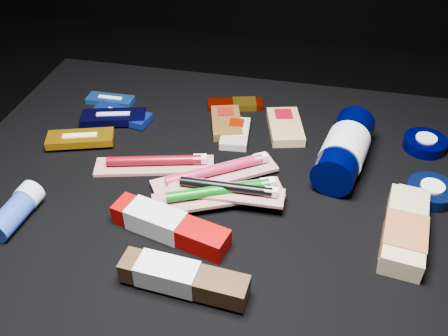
% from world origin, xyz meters
% --- Properties ---
extents(ground, '(3.00, 3.00, 0.00)m').
position_xyz_m(ground, '(0.00, 0.00, 0.00)').
color(ground, black).
rests_on(ground, ground).
extents(cloth_table, '(0.98, 0.78, 0.40)m').
position_xyz_m(cloth_table, '(0.00, 0.00, 0.20)').
color(cloth_table, black).
rests_on(cloth_table, ground).
extents(luna_bar_0, '(0.11, 0.04, 0.01)m').
position_xyz_m(luna_bar_0, '(-0.29, 0.21, 0.41)').
color(luna_bar_0, blue).
rests_on(luna_bar_0, cloth_table).
extents(luna_bar_1, '(0.14, 0.07, 0.02)m').
position_xyz_m(luna_bar_1, '(-0.24, 0.15, 0.41)').
color(luna_bar_1, '#1732B3').
rests_on(luna_bar_1, cloth_table).
extents(luna_bar_2, '(0.14, 0.08, 0.02)m').
position_xyz_m(luna_bar_2, '(-0.25, 0.14, 0.41)').
color(luna_bar_2, black).
rests_on(luna_bar_2, cloth_table).
extents(luna_bar_3, '(0.14, 0.09, 0.02)m').
position_xyz_m(luna_bar_3, '(-0.29, 0.05, 0.42)').
color(luna_bar_3, '#C78109').
rests_on(luna_bar_3, cloth_table).
extents(clif_bar_0, '(0.09, 0.12, 0.02)m').
position_xyz_m(clif_bar_0, '(-0.02, 0.18, 0.41)').
color(clif_bar_0, '#553814').
rests_on(clif_bar_0, cloth_table).
extents(clif_bar_1, '(0.06, 0.10, 0.02)m').
position_xyz_m(clif_bar_1, '(0.01, 0.14, 0.41)').
color(clif_bar_1, '#A3A39D').
rests_on(clif_bar_1, cloth_table).
extents(clif_bar_2, '(0.09, 0.13, 0.02)m').
position_xyz_m(clif_bar_2, '(0.11, 0.19, 0.41)').
color(clif_bar_2, tan).
rests_on(clif_bar_2, cloth_table).
extents(power_bar, '(0.13, 0.07, 0.01)m').
position_xyz_m(power_bar, '(-0.01, 0.25, 0.41)').
color(power_bar, '#720A00').
rests_on(power_bar, cloth_table).
extents(lotion_bottle, '(0.11, 0.25, 0.08)m').
position_xyz_m(lotion_bottle, '(0.23, 0.09, 0.44)').
color(lotion_bottle, black).
rests_on(lotion_bottle, cloth_table).
extents(cream_tin_upper, '(0.08, 0.08, 0.03)m').
position_xyz_m(cream_tin_upper, '(0.39, 0.18, 0.41)').
color(cream_tin_upper, black).
rests_on(cream_tin_upper, cloth_table).
extents(cream_tin_lower, '(0.08, 0.08, 0.03)m').
position_xyz_m(cream_tin_lower, '(0.38, 0.03, 0.41)').
color(cream_tin_lower, black).
rests_on(cream_tin_lower, cloth_table).
extents(bodywash_bottle, '(0.09, 0.19, 0.04)m').
position_xyz_m(bodywash_bottle, '(0.33, -0.08, 0.42)').
color(bodywash_bottle, tan).
rests_on(bodywash_bottle, cloth_table).
extents(deodorant_stick, '(0.05, 0.11, 0.04)m').
position_xyz_m(deodorant_stick, '(-0.30, -0.17, 0.42)').
color(deodorant_stick, '#223EA0').
rests_on(deodorant_stick, cloth_table).
extents(toothbrush_pack_0, '(0.23, 0.11, 0.02)m').
position_xyz_m(toothbrush_pack_0, '(-0.12, 0.01, 0.41)').
color(toothbrush_pack_0, beige).
rests_on(toothbrush_pack_0, cloth_table).
extents(toothbrush_pack_1, '(0.22, 0.17, 0.03)m').
position_xyz_m(toothbrush_pack_1, '(0.00, -0.00, 0.42)').
color(toothbrush_pack_1, beige).
rests_on(toothbrush_pack_1, cloth_table).
extents(toothbrush_pack_2, '(0.23, 0.14, 0.03)m').
position_xyz_m(toothbrush_pack_2, '(0.02, -0.06, 0.42)').
color(toothbrush_pack_2, '#ABA39E').
rests_on(toothbrush_pack_2, cloth_table).
extents(toothbrush_pack_3, '(0.20, 0.05, 0.02)m').
position_xyz_m(toothbrush_pack_3, '(0.04, -0.06, 0.43)').
color(toothbrush_pack_3, '#AFA9A4').
rests_on(toothbrush_pack_3, cloth_table).
extents(toothpaste_carton_red, '(0.20, 0.09, 0.04)m').
position_xyz_m(toothpaste_carton_red, '(-0.05, -0.15, 0.42)').
color(toothpaste_carton_red, '#890302').
rests_on(toothpaste_carton_red, cloth_table).
extents(toothpaste_carton_green, '(0.19, 0.06, 0.04)m').
position_xyz_m(toothpaste_carton_green, '(0.00, -0.25, 0.42)').
color(toothpaste_carton_green, '#372211').
rests_on(toothpaste_carton_green, cloth_table).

